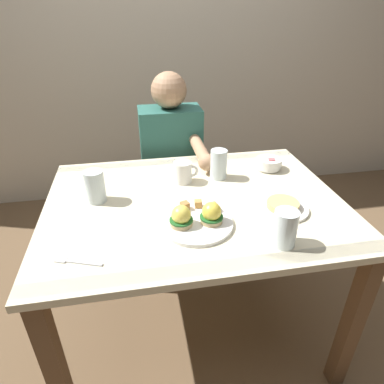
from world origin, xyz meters
TOP-DOWN VIEW (x-y plane):
  - ground_plane at (0.00, 0.00)m, footprint 6.00×6.00m
  - back_wall at (0.00, 1.50)m, footprint 4.80×0.10m
  - dining_table at (0.00, 0.00)m, footprint 1.20×0.90m
  - eggs_benedict_plate at (-0.03, -0.17)m, footprint 0.27×0.27m
  - fruit_bowl at (0.41, 0.22)m, footprint 0.12×0.12m
  - coffee_mug at (-0.02, 0.17)m, footprint 0.11×0.08m
  - fork at (-0.43, -0.30)m, footprint 0.15×0.07m
  - water_glass_near at (0.24, -0.33)m, footprint 0.08×0.08m
  - water_glass_far at (0.14, 0.18)m, footprint 0.08×0.08m
  - water_glass_extra at (-0.39, 0.07)m, footprint 0.08×0.08m
  - side_plate at (0.32, -0.13)m, footprint 0.20×0.20m
  - diner_person at (-0.02, 0.60)m, footprint 0.34×0.54m

SIDE VIEW (x-z plane):
  - ground_plane at x=0.00m, z-range 0.00..0.00m
  - dining_table at x=0.00m, z-range 0.26..1.00m
  - diner_person at x=-0.02m, z-range 0.08..1.22m
  - fork at x=-0.43m, z-range 0.74..0.74m
  - side_plate at x=0.32m, z-range 0.74..0.77m
  - eggs_benedict_plate at x=-0.03m, z-range 0.72..0.81m
  - fruit_bowl at x=0.41m, z-range 0.74..0.80m
  - coffee_mug at x=-0.02m, z-range 0.74..0.84m
  - water_glass_extra at x=-0.39m, z-range 0.73..0.86m
  - water_glass_near at x=0.24m, z-range 0.73..0.86m
  - water_glass_far at x=0.14m, z-range 0.73..0.87m
  - back_wall at x=0.00m, z-range 0.00..2.60m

